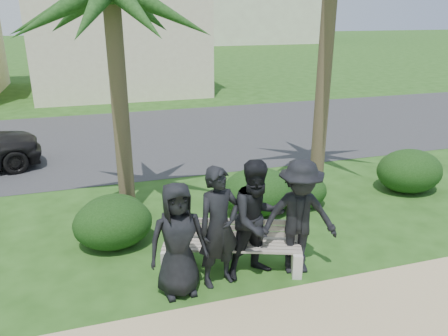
{
  "coord_description": "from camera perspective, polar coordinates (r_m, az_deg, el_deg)",
  "views": [
    {
      "loc": [
        -2.71,
        -6.0,
        3.89
      ],
      "look_at": [
        -0.54,
        1.0,
        1.26
      ],
      "focal_mm": 35.0,
      "sensor_mm": 36.0,
      "label": 1
    }
  ],
  "objects": [
    {
      "name": "ground",
      "position": [
        7.65,
        6.21,
        -10.98
      ],
      "size": [
        160.0,
        160.0,
        0.0
      ],
      "primitive_type": "plane",
      "color": "#204513",
      "rests_on": "ground"
    },
    {
      "name": "asphalt_street",
      "position": [
        14.78,
        -6.06,
        4.36
      ],
      "size": [
        160.0,
        8.0,
        0.01
      ],
      "primitive_type": "cube",
      "color": "#2D2D30",
      "rests_on": "ground"
    },
    {
      "name": "hedge_f",
      "position": [
        10.81,
        23.08,
        -0.21
      ],
      "size": [
        1.51,
        1.25,
        0.99
      ],
      "primitive_type": "ellipsoid",
      "color": "black",
      "rests_on": "ground"
    },
    {
      "name": "man_a",
      "position": [
        6.26,
        -6.03,
        -9.33
      ],
      "size": [
        0.87,
        0.59,
        1.72
      ],
      "primitive_type": "imported",
      "rotation": [
        0.0,
        0.0,
        0.05
      ],
      "color": "black",
      "rests_on": "ground"
    },
    {
      "name": "hedge_b",
      "position": [
        7.9,
        -14.32,
        -6.8
      ],
      "size": [
        1.37,
        1.13,
        0.89
      ],
      "primitive_type": "ellipsoid",
      "color": "black",
      "rests_on": "ground"
    },
    {
      "name": "footpath",
      "position": [
        6.33,
        12.97,
        -18.76
      ],
      "size": [
        30.0,
        1.6,
        0.01
      ],
      "primitive_type": "cube",
      "color": "tan",
      "rests_on": "ground"
    },
    {
      "name": "stucco_bldg_right",
      "position": [
        24.06,
        -13.89,
        18.66
      ],
      "size": [
        8.4,
        8.4,
        7.3
      ],
      "color": "beige",
      "rests_on": "ground"
    },
    {
      "name": "man_d",
      "position": [
        6.8,
        9.78,
        -6.39
      ],
      "size": [
        1.32,
        0.92,
        1.86
      ],
      "primitive_type": "imported",
      "rotation": [
        0.0,
        0.0,
        -0.21
      ],
      "color": "black",
      "rests_on": "ground"
    },
    {
      "name": "man_c",
      "position": [
        6.63,
        4.36,
        -6.73
      ],
      "size": [
        1.02,
        0.85,
        1.88
      ],
      "primitive_type": "imported",
      "rotation": [
        0.0,
        0.0,
        0.16
      ],
      "color": "black",
      "rests_on": "ground"
    },
    {
      "name": "hedge_c",
      "position": [
        8.86,
        4.42,
        -2.96
      ],
      "size": [
        1.48,
        1.22,
        0.96
      ],
      "primitive_type": "ellipsoid",
      "color": "black",
      "rests_on": "ground"
    },
    {
      "name": "hedge_d",
      "position": [
        9.32,
        10.06,
        -2.86
      ],
      "size": [
        1.1,
        0.91,
        0.72
      ],
      "primitive_type": "ellipsoid",
      "color": "black",
      "rests_on": "ground"
    },
    {
      "name": "park_bench",
      "position": [
        7.03,
        0.92,
        -10.55
      ],
      "size": [
        2.34,
        1.21,
        0.76
      ],
      "rotation": [
        0.0,
        0.0,
        -0.35
      ],
      "color": "gray",
      "rests_on": "ground"
    },
    {
      "name": "man_b",
      "position": [
        6.41,
        -0.65,
        -7.75
      ],
      "size": [
        0.77,
        0.6,
        1.86
      ],
      "primitive_type": "imported",
      "rotation": [
        0.0,
        0.0,
        0.25
      ],
      "color": "black",
      "rests_on": "ground"
    },
    {
      "name": "hedge_a",
      "position": [
        8.26,
        -14.32,
        -5.95
      ],
      "size": [
        1.21,
        1.0,
        0.79
      ],
      "primitive_type": "ellipsoid",
      "color": "black",
      "rests_on": "ground"
    }
  ]
}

